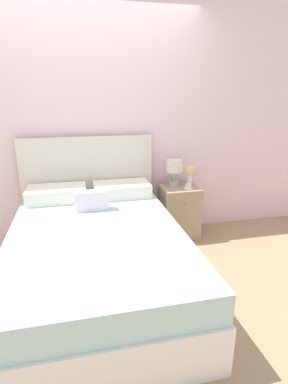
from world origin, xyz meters
TOP-DOWN VIEW (x-y plane):
  - ground_plane at (0.00, 0.00)m, footprint 12.00×12.00m
  - wall_back at (0.00, 0.07)m, footprint 8.00×0.06m
  - bed at (0.00, -0.97)m, footprint 1.44×2.09m
  - nightstand at (1.02, -0.20)m, footprint 0.42×0.39m
  - table_lamp at (0.96, -0.14)m, footprint 0.18×0.18m
  - flower_vase at (1.14, -0.17)m, footprint 0.12×0.12m
  - teacup at (1.09, -0.28)m, footprint 0.10×0.10m

SIDE VIEW (x-z plane):
  - ground_plane at x=0.00m, z-range 0.00..0.00m
  - nightstand at x=1.02m, z-range 0.00..0.61m
  - bed at x=0.00m, z-range -0.28..0.91m
  - teacup at x=1.09m, z-range 0.60..0.66m
  - flower_vase at x=1.14m, z-range 0.64..0.89m
  - table_lamp at x=0.96m, z-range 0.66..0.97m
  - wall_back at x=0.00m, z-range 0.00..2.60m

